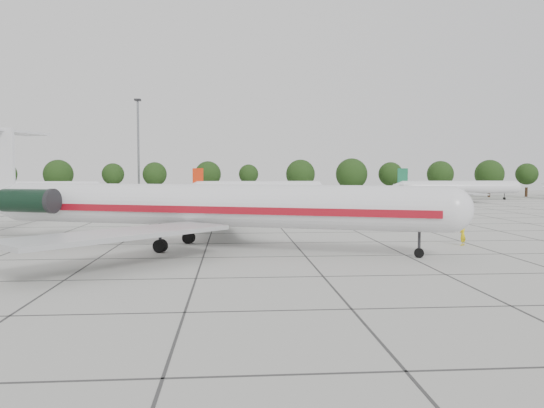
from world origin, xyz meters
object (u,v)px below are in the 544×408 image
at_px(ground_crew, 463,234).
at_px(bg_airliner_c, 257,188).
at_px(bg_airliner_b, 33,188).
at_px(bg_airliner_d, 458,188).
at_px(floodlight_mast, 138,142).
at_px(main_airliner, 182,204).

bearing_deg(ground_crew, bg_airliner_c, -120.35).
bearing_deg(bg_airliner_b, bg_airliner_d, -0.58).
relative_size(ground_crew, bg_airliner_d, 0.07).
relative_size(bg_airliner_c, floodlight_mast, 1.11).
distance_m(main_airliner, bg_airliner_c, 74.84).
bearing_deg(bg_airliner_c, ground_crew, -78.55).
distance_m(ground_crew, floodlight_mast, 105.86).
relative_size(main_airliner, bg_airliner_c, 1.59).
bearing_deg(bg_airliner_b, bg_airliner_c, -1.05).
bearing_deg(ground_crew, bg_airliner_d, -155.14).
bearing_deg(bg_airliner_c, main_airliner, -97.64).
relative_size(bg_airliner_c, bg_airliner_d, 1.00).
distance_m(bg_airliner_b, bg_airliner_c, 49.83).
xyz_separation_m(ground_crew, floodlight_mast, (-44.97, 94.91, 13.28)).
relative_size(main_airliner, bg_airliner_d, 1.59).
relative_size(ground_crew, bg_airliner_b, 0.07).
relative_size(main_airliner, bg_airliner_b, 1.59).
relative_size(main_airliner, floodlight_mast, 1.76).
relative_size(bg_airliner_d, floodlight_mast, 1.11).
distance_m(main_airliner, bg_airliner_b, 85.02).
bearing_deg(bg_airliner_c, floodlight_mast, 145.60).
bearing_deg(floodlight_mast, main_airliner, -78.10).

